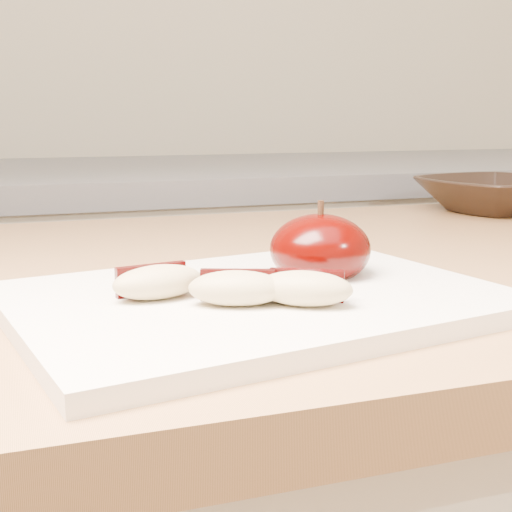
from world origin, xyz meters
name	(u,v)px	position (x,y,z in m)	size (l,w,h in m)	color
back_cabinet	(135,408)	(0.00, 1.20, 0.47)	(2.40, 0.62, 0.94)	silver
cutting_board	(256,300)	(-0.04, 0.35, 0.91)	(0.33, 0.24, 0.01)	white
apple_half	(320,249)	(0.02, 0.38, 0.93)	(0.10, 0.10, 0.06)	#2E0100
apple_wedge_a	(157,282)	(-0.11, 0.35, 0.92)	(0.07, 0.04, 0.02)	tan
apple_wedge_b	(237,288)	(-0.07, 0.32, 0.92)	(0.07, 0.05, 0.02)	tan
apple_wedge_c	(304,288)	(-0.03, 0.31, 0.92)	(0.07, 0.06, 0.02)	tan
bowl	(496,195)	(0.43, 0.71, 0.92)	(0.19, 0.19, 0.05)	black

